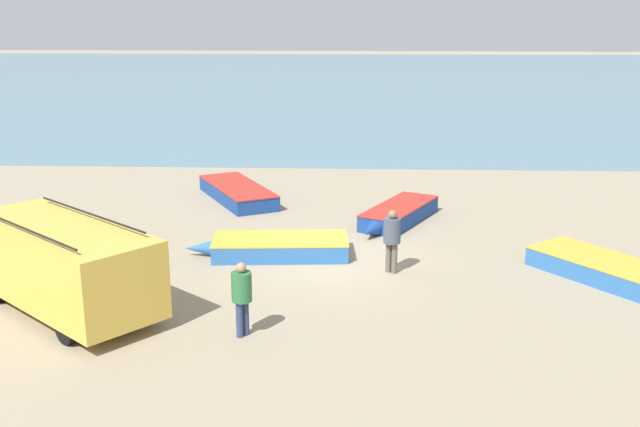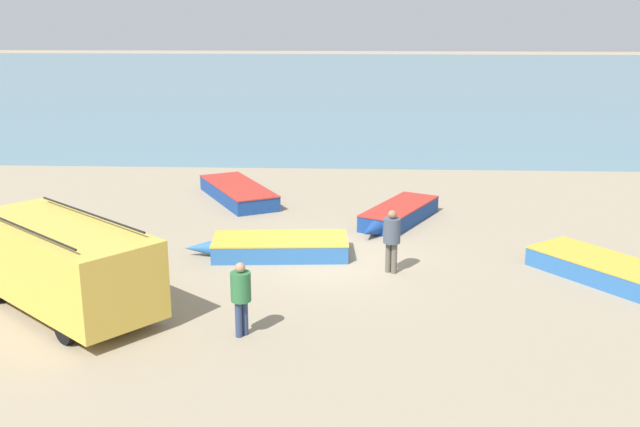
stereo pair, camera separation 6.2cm
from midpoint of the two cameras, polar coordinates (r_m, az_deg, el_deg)
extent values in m
plane|color=gray|center=(20.52, 0.87, -3.59)|extent=(200.00, 200.00, 0.00)
cube|color=slate|center=(71.70, 2.30, 10.12)|extent=(120.00, 80.00, 0.01)
cube|color=gold|center=(17.86, -18.96, -3.55)|extent=(5.37, 5.01, 1.72)
cube|color=black|center=(20.35, -22.48, -2.99)|extent=(1.29, 1.48, 0.77)
cube|color=#1E232D|center=(20.01, -22.67, -0.39)|extent=(1.21, 1.40, 0.55)
cylinder|color=black|center=(19.89, -18.78, -4.05)|extent=(0.65, 0.60, 0.67)
cylinder|color=black|center=(16.39, -18.68, -8.26)|extent=(0.65, 0.60, 0.67)
cylinder|color=black|center=(17.19, -13.48, -6.71)|extent=(0.65, 0.60, 0.67)
cylinder|color=black|center=(17.25, -21.54, -1.05)|extent=(3.36, 2.88, 0.05)
cylinder|color=black|center=(17.94, -17.01, -0.02)|extent=(3.36, 2.88, 0.05)
cube|color=#2D66AD|center=(20.39, 21.12, -4.09)|extent=(3.66, 4.07, 0.48)
cube|color=gold|center=(20.34, 21.17, -3.63)|extent=(1.27, 1.05, 0.05)
cube|color=gold|center=(20.31, 21.19, -3.40)|extent=(3.70, 4.11, 0.04)
cube|color=navy|center=(26.99, -6.20, 1.56)|extent=(3.37, 4.53, 0.50)
cone|color=navy|center=(29.43, -7.89, 2.67)|extent=(0.87, 1.06, 0.48)
cube|color=#B22D23|center=(26.95, -6.21, 1.94)|extent=(1.33, 0.83, 0.05)
cube|color=#B22D23|center=(26.93, -6.21, 2.12)|extent=(3.41, 4.58, 0.04)
cube|color=navy|center=(24.26, 6.16, -0.04)|extent=(2.75, 3.75, 0.50)
cone|color=navy|center=(22.36, 3.91, -1.33)|extent=(0.78, 0.91, 0.47)
cube|color=#B22D23|center=(24.21, 6.17, 0.38)|extent=(1.13, 0.71, 0.05)
cube|color=#B22D23|center=(24.19, 6.18, 0.58)|extent=(2.78, 3.79, 0.04)
cube|color=#2D66AD|center=(20.86, -2.95, -2.60)|extent=(3.80, 1.85, 0.47)
cone|color=#2D66AD|center=(21.05, -9.11, -2.62)|extent=(0.84, 0.50, 0.45)
cube|color=gold|center=(20.81, -2.96, -2.16)|extent=(0.31, 1.47, 0.05)
cube|color=gold|center=(20.78, -2.96, -1.93)|extent=(3.84, 1.87, 0.04)
cylinder|color=navy|center=(15.88, -6.10, -8.02)|extent=(0.15, 0.15, 0.79)
cylinder|color=navy|center=(15.98, -5.65, -7.85)|extent=(0.15, 0.15, 0.79)
cylinder|color=#2D6B3D|center=(15.66, -5.95, -5.56)|extent=(0.43, 0.43, 0.63)
sphere|color=tan|center=(15.52, -5.99, -4.11)|extent=(0.21, 0.21, 0.21)
cylinder|color=#5B564C|center=(19.53, 5.76, -3.41)|extent=(0.15, 0.15, 0.82)
cylinder|color=#5B564C|center=(19.60, 5.32, -3.32)|extent=(0.15, 0.15, 0.82)
cylinder|color=#424C5B|center=(19.34, 5.59, -1.31)|extent=(0.44, 0.44, 0.65)
sphere|color=#8C664C|center=(19.22, 5.63, -0.07)|extent=(0.22, 0.22, 0.22)
camera|label=1|loc=(0.03, -89.92, 0.02)|focal=42.00mm
camera|label=2|loc=(0.03, 90.08, -0.02)|focal=42.00mm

